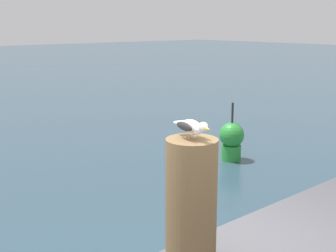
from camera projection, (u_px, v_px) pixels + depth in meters
name	position (u px, v px, depth m)	size (l,w,h in m)	color
mooring_post	(191.00, 202.00, 3.24)	(0.37, 0.37, 0.92)	brown
seagull	(193.00, 127.00, 3.12)	(0.18, 0.39, 0.14)	tan
channel_buoy	(232.00, 140.00, 10.32)	(0.56, 0.56, 1.33)	green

